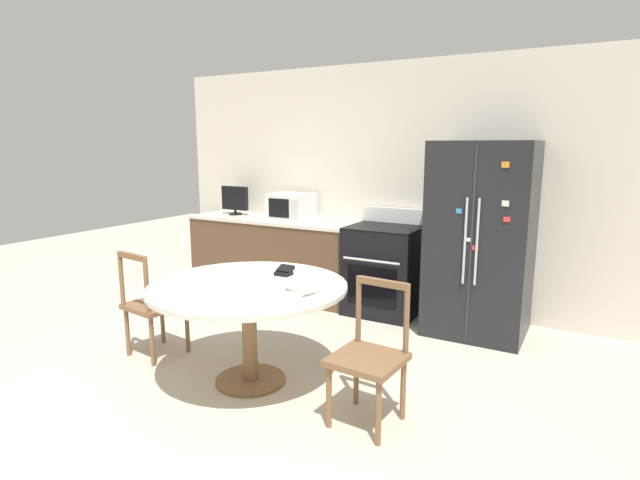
{
  "coord_description": "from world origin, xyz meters",
  "views": [
    {
      "loc": [
        2.13,
        -2.47,
        1.75
      ],
      "look_at": [
        0.09,
        1.15,
        0.95
      ],
      "focal_mm": 28.0,
      "sensor_mm": 36.0,
      "label": 1
    }
  ],
  "objects_px": {
    "refrigerator": "(481,239)",
    "dining_chair_left": "(153,305)",
    "candle_glass": "(239,283)",
    "wallet": "(284,271)",
    "countertop_tv": "(235,199)",
    "microwave": "(291,206)",
    "dining_chair_right": "(369,357)",
    "oven_range": "(384,269)"
  },
  "relations": [
    {
      "from": "refrigerator",
      "to": "dining_chair_left",
      "type": "xyz_separation_m",
      "value": [
        -2.23,
        -1.89,
        -0.46
      ]
    },
    {
      "from": "refrigerator",
      "to": "candle_glass",
      "type": "distance_m",
      "value": 2.35
    },
    {
      "from": "wallet",
      "to": "countertop_tv",
      "type": "bearing_deg",
      "value": 137.54
    },
    {
      "from": "refrigerator",
      "to": "wallet",
      "type": "distance_m",
      "value": 1.92
    },
    {
      "from": "microwave",
      "to": "candle_glass",
      "type": "xyz_separation_m",
      "value": [
        0.93,
        -2.13,
        -0.25
      ]
    },
    {
      "from": "microwave",
      "to": "dining_chair_right",
      "type": "distance_m",
      "value": 2.89
    },
    {
      "from": "countertop_tv",
      "to": "dining_chair_right",
      "type": "bearing_deg",
      "value": -37.36
    },
    {
      "from": "dining_chair_left",
      "to": "dining_chair_right",
      "type": "xyz_separation_m",
      "value": [
        1.98,
        -0.06,
        0.0
      ]
    },
    {
      "from": "refrigerator",
      "to": "dining_chair_right",
      "type": "height_order",
      "value": "refrigerator"
    },
    {
      "from": "oven_range",
      "to": "countertop_tv",
      "type": "relative_size",
      "value": 2.91
    },
    {
      "from": "oven_range",
      "to": "dining_chair_left",
      "type": "distance_m",
      "value": 2.33
    },
    {
      "from": "microwave",
      "to": "wallet",
      "type": "bearing_deg",
      "value": -58.98
    },
    {
      "from": "refrigerator",
      "to": "wallet",
      "type": "xyz_separation_m",
      "value": [
        -1.15,
        -1.53,
        -0.11
      ]
    },
    {
      "from": "dining_chair_left",
      "to": "wallet",
      "type": "bearing_deg",
      "value": 25.79
    },
    {
      "from": "countertop_tv",
      "to": "candle_glass",
      "type": "xyz_separation_m",
      "value": [
        1.75,
        -2.13,
        -0.29
      ]
    },
    {
      "from": "countertop_tv",
      "to": "candle_glass",
      "type": "height_order",
      "value": "countertop_tv"
    },
    {
      "from": "oven_range",
      "to": "countertop_tv",
      "type": "height_order",
      "value": "countertop_tv"
    },
    {
      "from": "dining_chair_right",
      "to": "candle_glass",
      "type": "xyz_separation_m",
      "value": [
        -0.97,
        -0.05,
        0.36
      ]
    },
    {
      "from": "candle_glass",
      "to": "wallet",
      "type": "relative_size",
      "value": 0.73
    },
    {
      "from": "countertop_tv",
      "to": "dining_chair_right",
      "type": "xyz_separation_m",
      "value": [
        2.72,
        -2.08,
        -0.65
      ]
    },
    {
      "from": "microwave",
      "to": "candle_glass",
      "type": "relative_size",
      "value": 4.86
    },
    {
      "from": "refrigerator",
      "to": "countertop_tv",
      "type": "xyz_separation_m",
      "value": [
        -2.97,
        0.13,
        0.2
      ]
    },
    {
      "from": "refrigerator",
      "to": "microwave",
      "type": "height_order",
      "value": "refrigerator"
    },
    {
      "from": "refrigerator",
      "to": "microwave",
      "type": "bearing_deg",
      "value": 176.56
    },
    {
      "from": "dining_chair_left",
      "to": "wallet",
      "type": "height_order",
      "value": "dining_chair_left"
    },
    {
      "from": "microwave",
      "to": "oven_range",
      "type": "bearing_deg",
      "value": -2.72
    },
    {
      "from": "wallet",
      "to": "microwave",
      "type": "bearing_deg",
      "value": 121.02
    },
    {
      "from": "microwave",
      "to": "wallet",
      "type": "xyz_separation_m",
      "value": [
        1.0,
        -1.66,
        -0.27
      ]
    },
    {
      "from": "oven_range",
      "to": "dining_chair_right",
      "type": "bearing_deg",
      "value": -70.26
    },
    {
      "from": "microwave",
      "to": "dining_chair_left",
      "type": "xyz_separation_m",
      "value": [
        -0.08,
        -2.02,
        -0.61
      ]
    },
    {
      "from": "dining_chair_left",
      "to": "candle_glass",
      "type": "height_order",
      "value": "dining_chair_left"
    },
    {
      "from": "dining_chair_right",
      "to": "microwave",
      "type": "bearing_deg",
      "value": -43.13
    },
    {
      "from": "refrigerator",
      "to": "candle_glass",
      "type": "relative_size",
      "value": 18.72
    },
    {
      "from": "dining_chair_left",
      "to": "dining_chair_right",
      "type": "distance_m",
      "value": 1.98
    },
    {
      "from": "dining_chair_left",
      "to": "oven_range",
      "type": "bearing_deg",
      "value": 64.82
    },
    {
      "from": "microwave",
      "to": "countertop_tv",
      "type": "bearing_deg",
      "value": -179.94
    },
    {
      "from": "dining_chair_left",
      "to": "dining_chair_right",
      "type": "height_order",
      "value": "same"
    },
    {
      "from": "dining_chair_left",
      "to": "wallet",
      "type": "relative_size",
      "value": 6.89
    },
    {
      "from": "refrigerator",
      "to": "microwave",
      "type": "distance_m",
      "value": 2.16
    },
    {
      "from": "microwave",
      "to": "dining_chair_right",
      "type": "xyz_separation_m",
      "value": [
        1.91,
        -2.08,
        -0.61
      ]
    },
    {
      "from": "countertop_tv",
      "to": "dining_chair_left",
      "type": "distance_m",
      "value": 2.25
    },
    {
      "from": "countertop_tv",
      "to": "refrigerator",
      "type": "bearing_deg",
      "value": -2.48
    }
  ]
}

